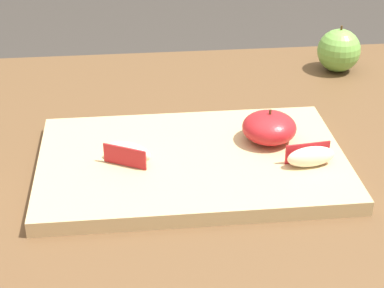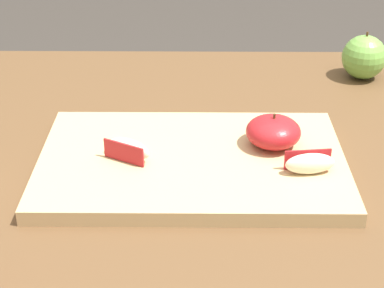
{
  "view_description": "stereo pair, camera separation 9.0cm",
  "coord_description": "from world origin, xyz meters",
  "px_view_note": "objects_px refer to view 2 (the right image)",
  "views": [
    {
      "loc": [
        -0.15,
        -0.8,
        1.24
      ],
      "look_at": [
        -0.07,
        -0.02,
        0.8
      ],
      "focal_mm": 59.5,
      "sensor_mm": 36.0,
      "label": 1
    },
    {
      "loc": [
        -0.07,
        -0.8,
        1.24
      ],
      "look_at": [
        -0.07,
        -0.02,
        0.8
      ],
      "focal_mm": 59.5,
      "sensor_mm": 36.0,
      "label": 2
    }
  ],
  "objects_px": {
    "apple_half_skin_up": "(273,132)",
    "whole_apple_granny_green": "(364,57)",
    "cutting_board": "(192,163)",
    "apple_wedge_middle": "(128,149)",
    "apple_wedge_back": "(310,163)"
  },
  "relations": [
    {
      "from": "apple_half_skin_up",
      "to": "whole_apple_granny_green",
      "type": "bearing_deg",
      "value": 56.33
    },
    {
      "from": "apple_half_skin_up",
      "to": "whole_apple_granny_green",
      "type": "relative_size",
      "value": 0.89
    },
    {
      "from": "cutting_board",
      "to": "apple_half_skin_up",
      "type": "xyz_separation_m",
      "value": [
        0.12,
        0.03,
        0.03
      ]
    },
    {
      "from": "cutting_board",
      "to": "whole_apple_granny_green",
      "type": "bearing_deg",
      "value": 46.41
    },
    {
      "from": "apple_wedge_middle",
      "to": "apple_wedge_back",
      "type": "bearing_deg",
      "value": -8.33
    },
    {
      "from": "apple_wedge_back",
      "to": "whole_apple_granny_green",
      "type": "bearing_deg",
      "value": 67.23
    },
    {
      "from": "cutting_board",
      "to": "apple_wedge_back",
      "type": "bearing_deg",
      "value": -15.06
    },
    {
      "from": "cutting_board",
      "to": "apple_wedge_back",
      "type": "distance_m",
      "value": 0.17
    },
    {
      "from": "apple_wedge_middle",
      "to": "apple_wedge_back",
      "type": "distance_m",
      "value": 0.25
    },
    {
      "from": "cutting_board",
      "to": "apple_wedge_back",
      "type": "height_order",
      "value": "apple_wedge_back"
    },
    {
      "from": "apple_wedge_middle",
      "to": "whole_apple_granny_green",
      "type": "xyz_separation_m",
      "value": [
        0.41,
        0.34,
        0.0
      ]
    },
    {
      "from": "cutting_board",
      "to": "whole_apple_granny_green",
      "type": "distance_m",
      "value": 0.46
    },
    {
      "from": "apple_wedge_middle",
      "to": "cutting_board",
      "type": "bearing_deg",
      "value": 4.11
    },
    {
      "from": "apple_half_skin_up",
      "to": "apple_wedge_middle",
      "type": "distance_m",
      "value": 0.21
    },
    {
      "from": "apple_wedge_middle",
      "to": "whole_apple_granny_green",
      "type": "bearing_deg",
      "value": 39.86
    }
  ]
}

